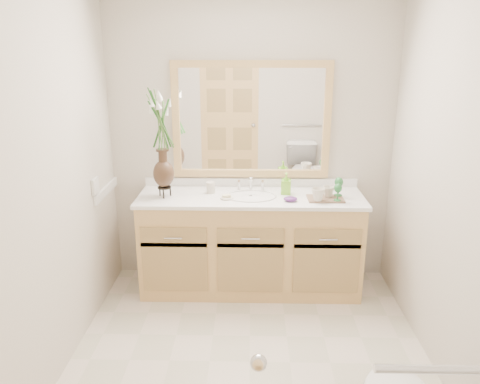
{
  "coord_description": "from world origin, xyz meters",
  "views": [
    {
      "loc": [
        -0.0,
        -2.62,
        2.01
      ],
      "look_at": [
        -0.08,
        0.65,
        0.98
      ],
      "focal_mm": 35.0,
      "sensor_mm": 36.0,
      "label": 1
    }
  ],
  "objects_px": {
    "flower_vase": "(161,129)",
    "tumbler": "(211,187)",
    "soap_bottle": "(286,184)",
    "tray": "(325,199)"
  },
  "relations": [
    {
      "from": "flower_vase",
      "to": "tumbler",
      "type": "height_order",
      "value": "flower_vase"
    },
    {
      "from": "flower_vase",
      "to": "tumbler",
      "type": "xyz_separation_m",
      "value": [
        0.37,
        0.11,
        -0.5
      ]
    },
    {
      "from": "flower_vase",
      "to": "soap_bottle",
      "type": "height_order",
      "value": "flower_vase"
    },
    {
      "from": "tumbler",
      "to": "tray",
      "type": "bearing_deg",
      "value": -9.52
    },
    {
      "from": "soap_bottle",
      "to": "tray",
      "type": "xyz_separation_m",
      "value": [
        0.3,
        -0.15,
        -0.07
      ]
    },
    {
      "from": "flower_vase",
      "to": "tumbler",
      "type": "bearing_deg",
      "value": 16.97
    },
    {
      "from": "soap_bottle",
      "to": "tray",
      "type": "bearing_deg",
      "value": -19.6
    },
    {
      "from": "tumbler",
      "to": "soap_bottle",
      "type": "distance_m",
      "value": 0.62
    },
    {
      "from": "soap_bottle",
      "to": "tray",
      "type": "distance_m",
      "value": 0.35
    },
    {
      "from": "flower_vase",
      "to": "tray",
      "type": "xyz_separation_m",
      "value": [
        1.29,
        -0.04,
        -0.54
      ]
    }
  ]
}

